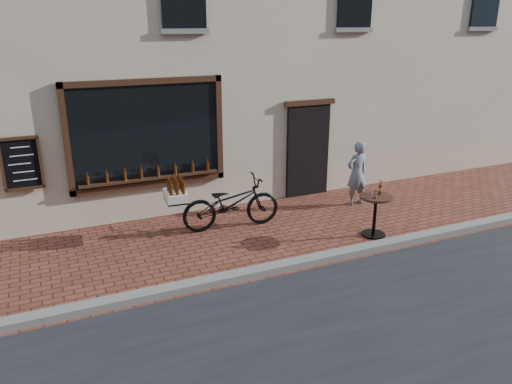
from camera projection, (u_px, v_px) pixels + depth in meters
name	position (u px, v px, depth m)	size (l,w,h in m)	color
ground	(309.00, 270.00, 8.55)	(90.00, 90.00, 0.00)	#5C2C1D
kerb	(303.00, 262.00, 8.70)	(90.00, 0.25, 0.12)	slate
cargo_bicycle	(229.00, 203.00, 10.13)	(2.38, 0.86, 1.14)	black
bistro_table	(376.00, 207.00, 9.75)	(0.65, 0.65, 1.11)	black
pedestrian	(357.00, 173.00, 11.40)	(0.54, 0.35, 1.48)	slate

